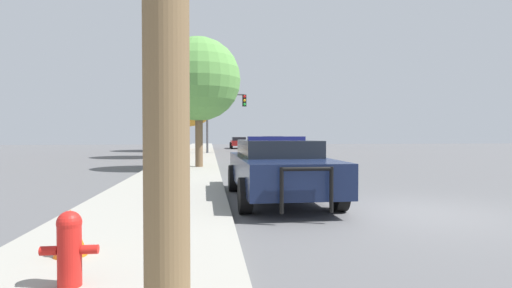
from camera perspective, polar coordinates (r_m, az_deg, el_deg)
name	(u,v)px	position (r m, az deg, el deg)	size (l,w,h in m)	color
ground_plane	(414,213)	(8.52, 21.67, -9.16)	(110.00, 110.00, 0.00)	#565659
sidewalk_left	(148,216)	(7.60, -15.18, -9.90)	(3.00, 110.00, 0.13)	#99968C
police_car	(278,167)	(9.48, 3.16, -3.29)	(2.19, 5.17, 1.50)	#141E3D
fire_hydrant	(69,246)	(4.21, -25.10, -13.08)	(0.52, 0.23, 0.70)	red
traffic_light	(224,110)	(30.48, -4.64, 4.81)	(3.05, 0.35, 4.60)	#424247
car_background_distant	(239,142)	(43.55, -2.50, 0.25)	(1.94, 4.52, 1.25)	maroon
car_background_oncoming	(273,143)	(36.13, 2.45, 0.09)	(2.04, 4.09, 1.37)	navy
tree_sidewalk_near	(199,79)	(17.75, -8.17, 9.11)	(3.64, 3.64, 5.64)	brown
tree_sidewalk_far	(188,93)	(37.25, -9.71, 7.13)	(6.07, 6.07, 8.19)	#4C3823
tree_sidewalk_mid	(180,79)	(26.76, -10.77, 9.10)	(4.33, 4.33, 7.20)	brown
traffic_cone	(70,232)	(5.22, -24.99, -11.37)	(0.37, 0.37, 0.55)	orange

